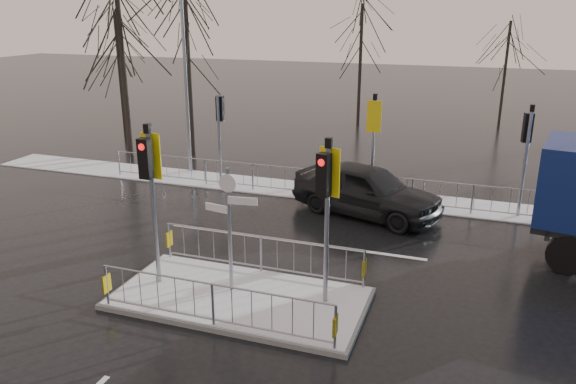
% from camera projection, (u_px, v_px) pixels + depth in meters
% --- Properties ---
extents(ground, '(120.00, 120.00, 0.00)m').
position_uv_depth(ground, '(240.00, 301.00, 13.43)').
color(ground, black).
rests_on(ground, ground).
extents(snow_verge, '(30.00, 2.00, 0.04)m').
position_uv_depth(snow_verge, '(333.00, 193.00, 21.14)').
color(snow_verge, white).
rests_on(snow_verge, ground).
extents(lane_markings, '(8.00, 11.38, 0.01)m').
position_uv_depth(lane_markings, '(234.00, 307.00, 13.13)').
color(lane_markings, silver).
rests_on(lane_markings, ground).
extents(traffic_island, '(6.00, 3.04, 4.15)m').
position_uv_depth(traffic_island, '(239.00, 286.00, 13.32)').
color(traffic_island, slate).
rests_on(traffic_island, ground).
extents(far_kerb_fixtures, '(18.00, 0.65, 3.83)m').
position_uv_depth(far_kerb_fixtures, '(337.00, 172.00, 20.28)').
color(far_kerb_fixtures, gray).
rests_on(far_kerb_fixtures, ground).
extents(car_far_lane, '(5.49, 3.54, 1.74)m').
position_uv_depth(car_far_lane, '(367.00, 190.00, 18.77)').
color(car_far_lane, black).
rests_on(car_far_lane, ground).
extents(tree_near_a, '(4.75, 4.75, 8.97)m').
position_uv_depth(tree_near_a, '(119.00, 21.00, 24.67)').
color(tree_near_a, black).
rests_on(tree_near_a, ground).
extents(tree_near_b, '(4.00, 4.00, 7.55)m').
position_uv_depth(tree_near_b, '(187.00, 43.00, 25.53)').
color(tree_near_b, black).
rests_on(tree_near_b, ground).
extents(tree_near_c, '(3.50, 3.50, 6.61)m').
position_uv_depth(tree_near_c, '(118.00, 53.00, 28.04)').
color(tree_near_c, black).
rests_on(tree_near_c, ground).
extents(tree_far_a, '(3.75, 3.75, 7.08)m').
position_uv_depth(tree_far_a, '(361.00, 41.00, 32.27)').
color(tree_far_a, black).
rests_on(tree_far_a, ground).
extents(tree_far_b, '(3.25, 3.25, 6.14)m').
position_uv_depth(tree_far_b, '(507.00, 54.00, 31.76)').
color(tree_far_b, black).
rests_on(tree_far_b, ground).
extents(street_lamp_left, '(1.25, 0.18, 8.20)m').
position_uv_depth(street_lamp_left, '(186.00, 65.00, 22.56)').
color(street_lamp_left, gray).
rests_on(street_lamp_left, ground).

